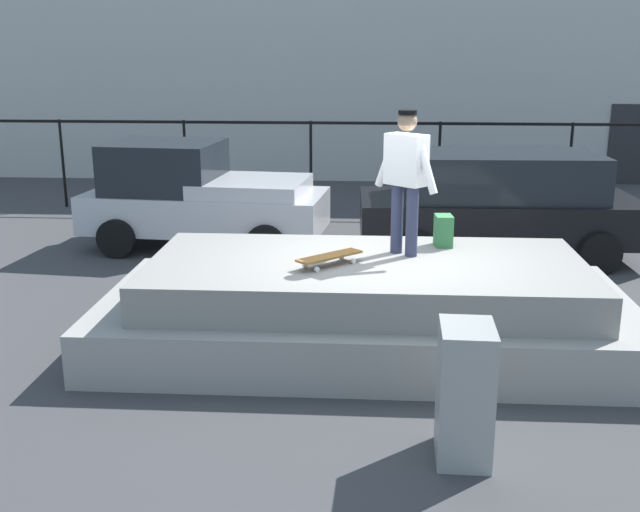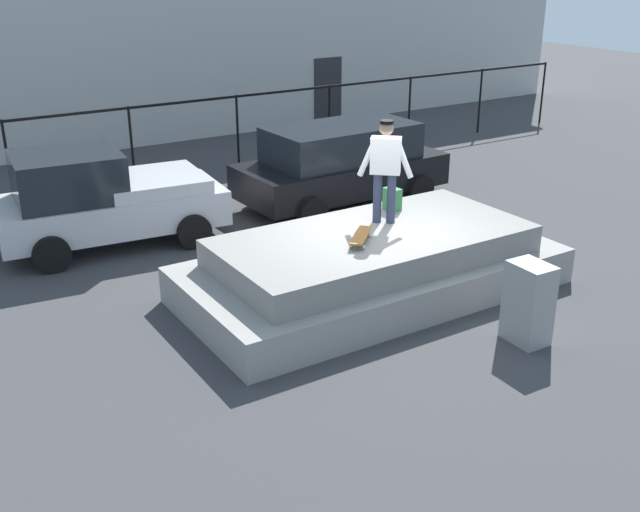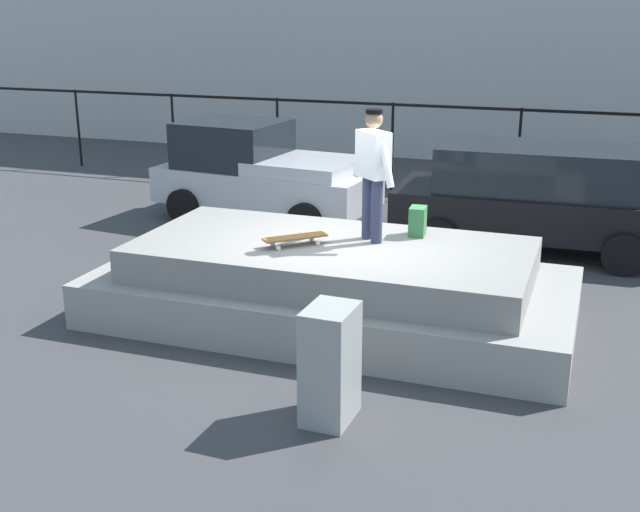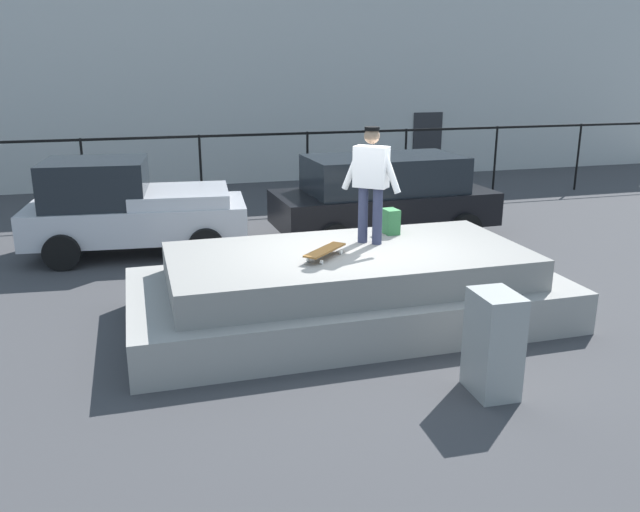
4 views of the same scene
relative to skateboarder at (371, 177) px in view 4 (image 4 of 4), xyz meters
name	(u,v)px [view 4 (image 4 of 4)]	position (x,y,z in m)	size (l,w,h in m)	color
ground_plane	(354,315)	(-0.30, -0.22, -1.97)	(60.00, 60.00, 0.00)	#38383A
concrete_ledge	(348,288)	(-0.43, -0.31, -1.51)	(6.00, 2.92, 1.00)	gray
skateboarder	(371,177)	(0.00, 0.00, 0.00)	(0.73, 0.65, 1.66)	#2D334C
skateboard	(325,251)	(-0.83, -0.54, -0.86)	(0.73, 0.71, 0.12)	brown
backpack	(391,221)	(0.49, 0.42, -0.77)	(0.28, 0.20, 0.38)	#33723F
car_silver_pickup_near	(129,207)	(-3.33, 4.05, -1.08)	(4.19, 2.33, 1.80)	#B7B7BC
car_black_hatchback_mid	(384,195)	(1.69, 3.73, -1.06)	(4.51, 2.25, 1.71)	black
utility_box	(493,344)	(0.40, -2.79, -1.39)	(0.44, 0.60, 1.16)	gray
fence_row	(255,155)	(-0.30, 7.26, -0.61)	(24.06, 0.06, 1.88)	black
warehouse_building	(213,63)	(-0.30, 14.62, 1.55)	(32.51, 7.64, 7.01)	#B2B2AD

